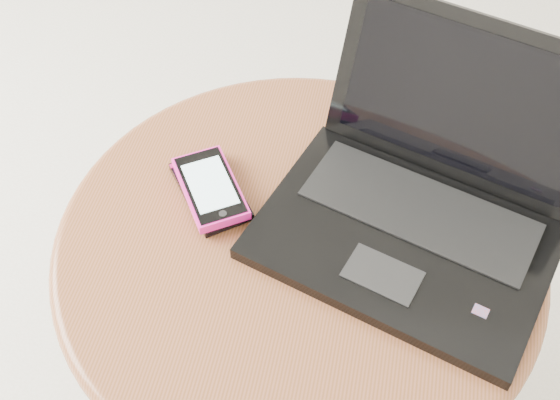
# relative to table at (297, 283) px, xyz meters

# --- Properties ---
(table) EXTENTS (0.60, 0.60, 0.47)m
(table) POSITION_rel_table_xyz_m (0.00, 0.00, 0.00)
(table) COLOR #612614
(table) RESTS_ON ground
(laptop) EXTENTS (0.41, 0.39, 0.21)m
(laptop) POSITION_rel_table_xyz_m (0.14, 0.05, 0.14)
(laptop) COLOR black
(laptop) RESTS_ON table
(phone_black) EXTENTS (0.13, 0.14, 0.01)m
(phone_black) POSITION_rel_table_xyz_m (-0.12, 0.04, 0.11)
(phone_black) COLOR black
(phone_black) RESTS_ON table
(phone_pink) EXTENTS (0.12, 0.14, 0.01)m
(phone_pink) POSITION_rel_table_xyz_m (-0.12, 0.04, 0.12)
(phone_pink) COLOR #FC209E
(phone_pink) RESTS_ON phone_black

